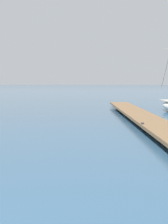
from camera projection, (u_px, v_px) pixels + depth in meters
The scene contains 1 object.
floating_dock at pixel (140, 116), 19.55m from camera, with size 3.93×22.65×0.53m.
Camera 1 is at (3.05, -2.19, 2.65)m, focal length 47.36 mm.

